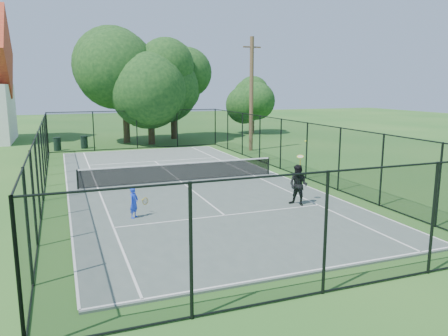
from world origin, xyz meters
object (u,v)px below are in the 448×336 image
object	(u,v)px
player_blue	(134,203)
trash_bin_right	(84,142)
trash_bin_left	(57,144)
utility_pole	(251,94)
player_black	(298,185)
tennis_net	(180,171)

from	to	relation	value
player_blue	trash_bin_right	bearing A→B (deg)	91.89
trash_bin_left	utility_pole	size ratio (longest dim) A/B	0.12
trash_bin_left	player_black	world-z (taller)	player_black
trash_bin_right	player_blue	world-z (taller)	player_blue
player_black	trash_bin_right	bearing A→B (deg)	109.21
tennis_net	trash_bin_right	world-z (taller)	tennis_net
player_blue	utility_pole	bearing A→B (deg)	52.25
trash_bin_right	player_black	distance (m)	21.95
trash_bin_right	player_black	bearing A→B (deg)	-70.79
utility_pole	tennis_net	bearing A→B (deg)	-131.51
tennis_net	trash_bin_right	distance (m)	15.15
trash_bin_right	utility_pole	size ratio (longest dim) A/B	0.12
tennis_net	player_blue	world-z (taller)	player_blue
trash_bin_right	trash_bin_left	bearing A→B (deg)	-164.08
tennis_net	utility_pole	world-z (taller)	utility_pole
player_blue	player_black	size ratio (longest dim) A/B	0.45
trash_bin_right	player_blue	distance (m)	20.12
tennis_net	utility_pole	size ratio (longest dim) A/B	1.20
trash_bin_left	player_blue	distance (m)	19.72
player_black	player_blue	bearing A→B (deg)	174.59
tennis_net	trash_bin_left	bearing A→B (deg)	112.68
trash_bin_right	player_black	xyz separation A→B (m)	(7.22, -20.73, 0.39)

